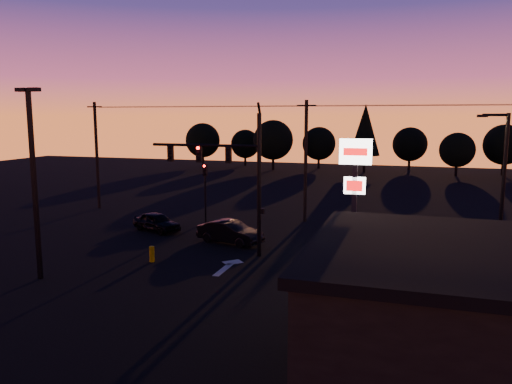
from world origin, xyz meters
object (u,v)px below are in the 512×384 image
Objects in this scene: secondary_signal at (205,184)px; car_left at (157,222)px; parking_lot_light at (33,171)px; suv_parked at (447,292)px; streetlight at (501,184)px; traffic_signal_mast at (232,168)px; pylon_sign at (355,179)px; car_mid at (230,232)px; bollard at (152,254)px; car_right at (370,229)px.

car_left is (-2.06, -3.69, -2.22)m from secondary_signal.
suv_parked is at bearing 5.71° from parking_lot_light.
parking_lot_light is 23.05m from streetlight.
secondary_signal reaches higher than car_left.
traffic_signal_mast is at bearing -173.86° from streetlight.
pylon_sign is 0.85× the size of streetlight.
pylon_sign is at bearing -105.09° from car_mid.
car_right is (10.82, 9.10, 0.18)m from bollard.
parking_lot_light reaches higher than car_right.
secondary_signal is 0.83× the size of suv_parked.
secondary_signal is 14.90m from parking_lot_light.
parking_lot_light reaches higher than traffic_signal_mast.
traffic_signal_mast is 2.27× the size of car_left.
parking_lot_light is 12.14m from car_mid.
pylon_sign reaches higher than car_mid.
parking_lot_light is (-7.40, -6.99, 0.33)m from traffic_signal_mast.
traffic_signal_mast is at bearing 43.37° from parking_lot_light.
traffic_signal_mast is at bearing -72.75° from car_right.
car_right is (0.10, 8.77, -4.31)m from pylon_sign.
traffic_signal_mast reaches higher than car_right.
car_right reaches higher than bollard.
pylon_sign is at bearing -91.57° from car_left.
car_mid is (-0.99, 2.25, -4.24)m from traffic_signal_mast.
suv_parked is at bearing -24.54° from traffic_signal_mast.
car_mid reaches higher than bollard.
bollard is at bearing -142.08° from traffic_signal_mast.
suv_parked is at bearing -93.59° from car_left.
pylon_sign is at bearing -19.36° from traffic_signal_mast.
suv_parked is (11.23, -5.13, -4.20)m from traffic_signal_mast.
car_right is at bearing 41.06° from traffic_signal_mast.
pylon_sign is 15.99m from car_left.
traffic_signal_mast reaches higher than streetlight.
car_right is 12.10m from suv_parked.
parking_lot_light is at bearing -71.56° from car_right.
car_right is at bearing 40.04° from bollard.
parking_lot_light is 11.76m from car_left.
car_right is at bearing -48.53° from car_mid.
suv_parked is (14.85, -2.31, 0.31)m from bollard.
car_left reaches higher than bollard.
pylon_sign reaches higher than car_left.
secondary_signal is 5.12× the size of bollard.
car_mid is (6.41, 9.24, -4.57)m from parking_lot_light.
bollard is 15.04m from suv_parked.
suv_parked is at bearing -8.83° from bollard.
traffic_signal_mast reaches higher than bollard.
streetlight is (6.91, 4.00, -0.49)m from pylon_sign.
secondary_signal is at bearing 140.23° from pylon_sign.
suv_parked is (18.63, 1.86, -4.54)m from parking_lot_light.
car_left is at bearing 87.66° from parking_lot_light.
bollard is 5.72m from car_mid.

